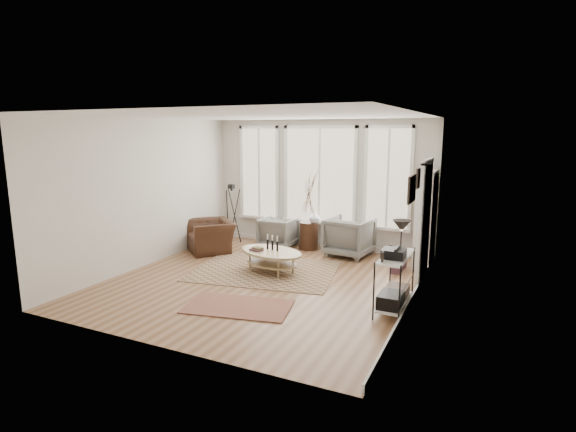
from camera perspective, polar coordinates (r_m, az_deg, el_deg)
The scene contains 17 objects.
room at distance 7.80m, azimuth -2.99°, elevation 1.74°, with size 5.50×5.54×2.90m.
bay_window at distance 10.22m, azimuth 4.03°, elevation 4.90°, with size 4.14×0.12×2.24m.
door at distance 8.14m, azimuth 17.00°, elevation -0.51°, with size 0.09×1.06×2.22m.
bookcase at distance 9.23m, azimuth 17.09°, elevation -0.27°, with size 0.31×0.85×2.06m.
low_shelf at distance 6.94m, azimuth 13.41°, elevation -7.47°, with size 0.38×1.08×1.30m.
wall_art at distance 6.64m, azimuth 15.64°, elevation 3.70°, with size 0.04×0.88×0.44m.
rug_main at distance 8.69m, azimuth -2.96°, elevation -6.95°, with size 2.66×2.00×0.01m, color brown.
rug_runner at distance 7.03m, azimuth -6.34°, elevation -11.32°, with size 1.60×0.89×0.01m, color maroon.
coffee_table at distance 8.53m, azimuth -2.20°, elevation -5.03°, with size 1.50×1.17×0.61m.
armchair_left at distance 10.32m, azimuth -1.26°, elevation -2.10°, with size 0.75×0.77×0.70m, color slate.
armchair_right at distance 9.71m, azimuth 7.80°, elevation -2.62°, with size 0.89×0.92×0.83m, color slate.
side_table at distance 10.07m, azimuth 2.67°, elevation 0.43°, with size 0.42×0.42×1.75m.
vase at distance 10.02m, azimuth 3.38°, elevation -0.12°, with size 0.25×0.25×0.27m, color silver.
accent_chair at distance 10.16m, azimuth -9.79°, elevation -2.51°, with size 1.05×0.92×0.68m, color #381E11.
tripod_camera at distance 10.75m, azimuth -7.11°, elevation -0.03°, with size 0.50×0.50×1.41m.
book_stack_near at distance 9.09m, azimuth 13.99°, elevation -5.95°, with size 0.20×0.26×0.17m, color maroon.
book_stack_far at distance 8.80m, azimuth 13.59°, elevation -6.49°, with size 0.20×0.25×0.16m, color maroon.
Camera 1 is at (3.65, -6.77, 2.65)m, focal length 28.00 mm.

